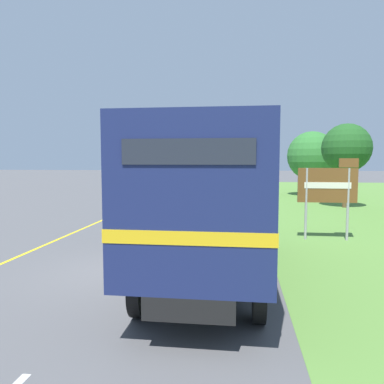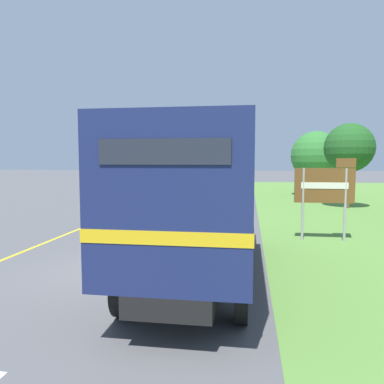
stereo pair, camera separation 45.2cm
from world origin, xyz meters
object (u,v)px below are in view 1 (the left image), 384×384
at_px(roadside_tree_far, 312,156).
at_px(highway_sign, 329,188).
at_px(roadside_tree_mid, 346,148).
at_px(horse_trailer_truck, 209,196).
at_px(lead_car_white, 180,184).

bearing_deg(roadside_tree_far, highway_sign, -98.44).
bearing_deg(highway_sign, roadside_tree_mid, 71.98).
height_order(horse_trailer_truck, highway_sign, horse_trailer_truck).
relative_size(highway_sign, roadside_tree_mid, 0.58).
bearing_deg(roadside_tree_far, roadside_tree_mid, -85.54).
xyz_separation_m(highway_sign, roadside_tree_mid, (3.20, 9.83, 1.70)).
bearing_deg(roadside_tree_mid, highway_sign, -108.02).
bearing_deg(lead_car_white, highway_sign, -63.35).
height_order(lead_car_white, roadside_tree_far, roadside_tree_far).
distance_m(highway_sign, roadside_tree_far, 17.75).
bearing_deg(horse_trailer_truck, roadside_tree_mid, 64.44).
xyz_separation_m(roadside_tree_mid, roadside_tree_far, (-0.60, 7.68, -0.35)).
bearing_deg(highway_sign, roadside_tree_far, 81.56).
relative_size(horse_trailer_truck, highway_sign, 2.76).
distance_m(horse_trailer_truck, lead_car_white, 20.88).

